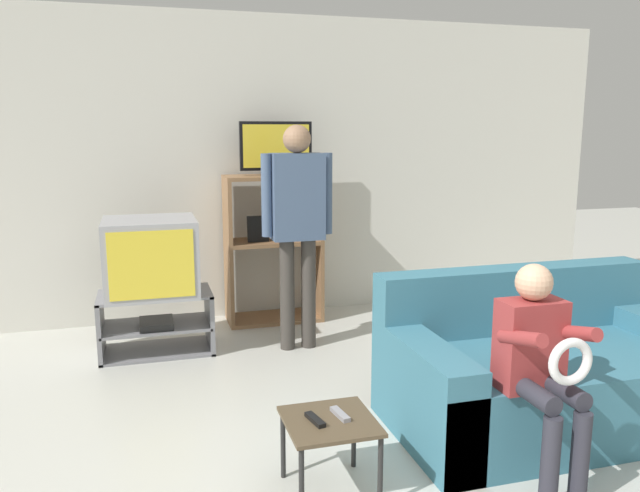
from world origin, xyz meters
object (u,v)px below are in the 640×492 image
remote_control_black (315,420)px  person_standing_adult (297,215)px  snack_table (330,429)px  remote_control_white (340,414)px  television_main (151,257)px  couch (543,374)px  television_flat (276,150)px  tv_stand (156,323)px  media_shelf (273,248)px  person_seated_child (540,358)px

remote_control_black → person_standing_adult: 2.06m
snack_table → remote_control_white: bearing=18.3°
television_main → couch: television_main is taller
television_main → remote_control_white: size_ratio=4.53×
television_flat → remote_control_black: bearing=-98.6°
tv_stand → remote_control_black: size_ratio=5.67×
tv_stand → television_flat: television_flat is taller
couch → person_standing_adult: bearing=123.3°
television_flat → snack_table: (-0.34, -2.67, -1.16)m
media_shelf → snack_table: size_ratio=3.13×
couch → person_seated_child: bearing=-128.3°
tv_stand → snack_table: (0.71, -2.11, 0.09)m
person_standing_adult → television_main: bearing=169.6°
remote_control_black → person_standing_adult: bearing=66.4°
tv_stand → person_seated_child: 2.86m
snack_table → person_seated_child: bearing=-11.7°
snack_table → person_standing_adult: 2.07m
media_shelf → remote_control_black: 2.69m
tv_stand → remote_control_black: 2.21m
television_flat → media_shelf: bearing=-159.2°
tv_stand → person_standing_adult: size_ratio=0.49×
remote_control_white → couch: size_ratio=0.08×
couch → media_shelf: bearing=114.8°
television_main → tv_stand: bearing=10.4°
tv_stand → television_main: size_ratio=1.25×
media_shelf → person_seated_child: size_ratio=1.21×
television_flat → couch: 2.80m
television_main → remote_control_black: television_main is taller
television_main → snack_table: 2.26m
remote_control_white → couch: couch is taller
television_main → couch: (2.08, -1.76, -0.44)m
media_shelf → couch: media_shelf is taller
television_flat → remote_control_white: size_ratio=4.24×
media_shelf → television_flat: television_flat is taller
snack_table → remote_control_black: size_ratio=2.80×
remote_control_white → remote_control_black: bearing=-179.1°
remote_control_black → person_seated_child: (1.01, -0.19, 0.25)m
media_shelf → person_seated_child: media_shelf is taller
tv_stand → couch: size_ratio=0.47×
television_main → person_standing_adult: person_standing_adult is taller
snack_table → person_standing_adult: (0.33, 1.91, 0.71)m
tv_stand → person_seated_child: bearing=-54.4°
person_seated_child → person_standing_adult: bearing=106.1°
snack_table → person_standing_adult: size_ratio=0.24×
media_shelf → remote_control_white: size_ratio=8.75×
remote_control_black → person_seated_child: size_ratio=0.14×
tv_stand → person_standing_adult: bearing=-10.7°
television_main → remote_control_white: (0.78, -2.09, -0.36)m
tv_stand → television_main: (-0.02, -0.00, 0.51)m
media_shelf → snack_table: (-0.29, -2.65, -0.33)m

